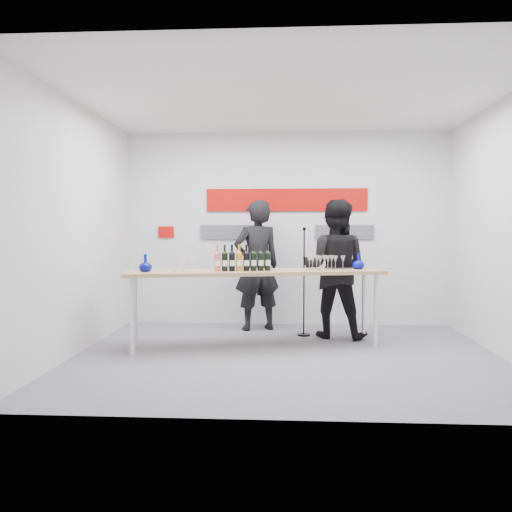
# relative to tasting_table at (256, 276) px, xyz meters

# --- Properties ---
(ground) EXTENTS (5.00, 5.00, 0.00)m
(ground) POSITION_rel_tasting_table_xyz_m (0.39, -0.44, -0.90)
(ground) COLOR slate
(ground) RESTS_ON ground
(back_wall) EXTENTS (5.00, 0.04, 3.00)m
(back_wall) POSITION_rel_tasting_table_xyz_m (0.39, 1.56, 0.60)
(back_wall) COLOR silver
(back_wall) RESTS_ON ground
(signage) EXTENTS (3.38, 0.02, 0.79)m
(signage) POSITION_rel_tasting_table_xyz_m (0.34, 1.53, 0.91)
(signage) COLOR #B70B07
(signage) RESTS_ON back_wall
(tasting_table) EXTENTS (3.30, 1.29, 0.97)m
(tasting_table) POSITION_rel_tasting_table_xyz_m (0.00, 0.00, 0.00)
(tasting_table) COLOR tan
(tasting_table) RESTS_ON ground
(wine_bottles) EXTENTS (0.71, 0.22, 0.33)m
(wine_bottles) POSITION_rel_tasting_table_xyz_m (-0.16, -0.07, 0.24)
(wine_bottles) COLOR #CC5966
(wine_bottles) RESTS_ON tasting_table
(decanter_left) EXTENTS (0.16, 0.16, 0.21)m
(decanter_left) POSITION_rel_tasting_table_xyz_m (-1.34, -0.24, 0.18)
(decanter_left) COLOR #060B7E
(decanter_left) RESTS_ON tasting_table
(decanter_right) EXTENTS (0.16, 0.16, 0.21)m
(decanter_right) POSITION_rel_tasting_table_xyz_m (1.33, 0.31, 0.18)
(decanter_right) COLOR #060B7E
(decanter_right) RESTS_ON tasting_table
(glasses_left) EXTENTS (0.29, 0.24, 0.18)m
(glasses_left) POSITION_rel_tasting_table_xyz_m (-0.91, -0.20, 0.17)
(glasses_left) COLOR silver
(glasses_left) RESTS_ON tasting_table
(glasses_right) EXTENTS (0.49, 0.28, 0.18)m
(glasses_right) POSITION_rel_tasting_table_xyz_m (0.88, 0.17, 0.17)
(glasses_right) COLOR silver
(glasses_right) RESTS_ON tasting_table
(presenter_left) EXTENTS (0.82, 0.69, 1.92)m
(presenter_left) POSITION_rel_tasting_table_xyz_m (-0.04, 1.08, 0.06)
(presenter_left) COLOR black
(presenter_left) RESTS_ON ground
(presenter_right) EXTENTS (1.08, 0.93, 1.90)m
(presenter_right) POSITION_rel_tasting_table_xyz_m (1.06, 0.65, 0.05)
(presenter_right) COLOR black
(presenter_right) RESTS_ON ground
(mic_stand) EXTENTS (0.18, 0.18, 1.52)m
(mic_stand) POSITION_rel_tasting_table_xyz_m (0.64, 0.70, -0.43)
(mic_stand) COLOR black
(mic_stand) RESTS_ON ground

